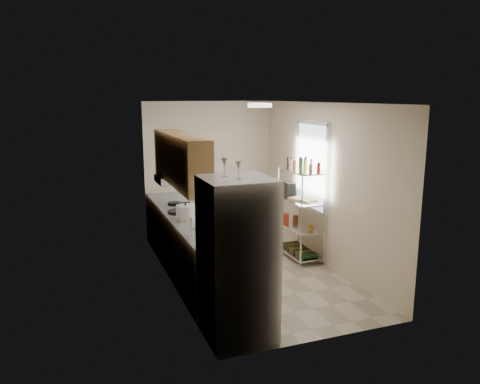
% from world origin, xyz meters
% --- Properties ---
extents(room, '(2.52, 4.42, 2.62)m').
position_xyz_m(room, '(0.00, 0.00, 1.30)').
color(room, '#BAAB96').
rests_on(room, ground).
extents(counter_run, '(0.63, 3.51, 0.90)m').
position_xyz_m(counter_run, '(-0.92, 0.44, 0.45)').
color(counter_run, '#A17A44').
rests_on(counter_run, ground).
extents(upper_cabinets, '(0.33, 2.20, 0.72)m').
position_xyz_m(upper_cabinets, '(-1.05, 0.10, 1.81)').
color(upper_cabinets, '#A17A44').
rests_on(upper_cabinets, room).
extents(range_hood, '(0.50, 0.60, 0.12)m').
position_xyz_m(range_hood, '(-1.00, 0.90, 1.39)').
color(range_hood, '#B7BABC').
rests_on(range_hood, room).
extents(window, '(0.06, 1.00, 1.46)m').
position_xyz_m(window, '(1.23, 0.35, 1.55)').
color(window, white).
rests_on(window, room).
extents(bakers_rack, '(0.45, 0.90, 1.73)m').
position_xyz_m(bakers_rack, '(1.00, 0.30, 1.11)').
color(bakers_rack, silver).
rests_on(bakers_rack, ground).
extents(ceiling_dome, '(0.34, 0.34, 0.05)m').
position_xyz_m(ceiling_dome, '(0.00, -0.30, 2.57)').
color(ceiling_dome, white).
rests_on(ceiling_dome, room).
extents(refrigerator, '(0.76, 0.76, 1.83)m').
position_xyz_m(refrigerator, '(-0.87, -1.75, 0.92)').
color(refrigerator, silver).
rests_on(refrigerator, ground).
extents(wine_glass_a, '(0.07, 0.07, 0.19)m').
position_xyz_m(wine_glass_a, '(-0.88, -1.82, 1.93)').
color(wine_glass_a, silver).
rests_on(wine_glass_a, refrigerator).
extents(wine_glass_b, '(0.08, 0.08, 0.21)m').
position_xyz_m(wine_glass_b, '(-0.97, -1.64, 1.94)').
color(wine_glass_b, silver).
rests_on(wine_glass_b, refrigerator).
extents(rice_cooker, '(0.28, 0.28, 0.22)m').
position_xyz_m(rice_cooker, '(-0.99, 0.12, 1.01)').
color(rice_cooker, silver).
rests_on(rice_cooker, counter_run).
extents(frying_pan_large, '(0.35, 0.35, 0.05)m').
position_xyz_m(frying_pan_large, '(-1.03, 0.56, 0.92)').
color(frying_pan_large, black).
rests_on(frying_pan_large, counter_run).
extents(frying_pan_small, '(0.22, 0.22, 0.05)m').
position_xyz_m(frying_pan_small, '(-0.94, 1.14, 0.92)').
color(frying_pan_small, black).
rests_on(frying_pan_small, counter_run).
extents(cutting_board, '(0.47, 0.53, 0.03)m').
position_xyz_m(cutting_board, '(1.06, 0.28, 1.03)').
color(cutting_board, tan).
rests_on(cutting_board, bakers_rack).
extents(espresso_machine, '(0.17, 0.24, 0.25)m').
position_xyz_m(espresso_machine, '(0.96, 0.63, 1.14)').
color(espresso_machine, black).
rests_on(espresso_machine, bakers_rack).
extents(storage_bag, '(0.09, 0.13, 0.15)m').
position_xyz_m(storage_bag, '(0.88, 0.63, 0.64)').
color(storage_bag, '#B83116').
rests_on(storage_bag, bakers_rack).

